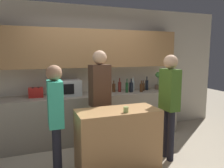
% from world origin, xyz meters
% --- Properties ---
extents(back_wall, '(6.40, 0.40, 2.70)m').
position_xyz_m(back_wall, '(0.00, 1.66, 1.54)').
color(back_wall, beige).
rests_on(back_wall, ground_plane).
extents(back_counter, '(3.60, 0.62, 0.92)m').
position_xyz_m(back_counter, '(0.00, 1.39, 0.46)').
color(back_counter, gray).
rests_on(back_counter, ground_plane).
extents(kitchen_island, '(1.22, 0.56, 0.91)m').
position_xyz_m(kitchen_island, '(0.03, 0.13, 0.46)').
color(kitchen_island, '#B27F4C').
rests_on(kitchen_island, ground_plane).
extents(microwave, '(0.52, 0.39, 0.30)m').
position_xyz_m(microwave, '(-0.51, 1.45, 1.07)').
color(microwave, '#B7BABC').
rests_on(microwave, back_counter).
extents(toaster, '(0.26, 0.16, 0.18)m').
position_xyz_m(toaster, '(-1.08, 1.45, 1.01)').
color(toaster, '#B21E19').
rests_on(toaster, back_counter).
extents(potted_plant, '(0.14, 0.14, 0.39)m').
position_xyz_m(potted_plant, '(1.53, 1.45, 1.12)').
color(potted_plant, brown).
rests_on(potted_plant, back_counter).
extents(bottle_0, '(0.07, 0.07, 0.24)m').
position_xyz_m(bottle_0, '(0.47, 1.47, 1.01)').
color(bottle_0, '#472814').
rests_on(bottle_0, back_counter).
extents(bottle_1, '(0.07, 0.07, 0.29)m').
position_xyz_m(bottle_1, '(0.59, 1.45, 1.03)').
color(bottle_1, maroon).
rests_on(bottle_1, back_counter).
extents(bottle_2, '(0.06, 0.06, 0.29)m').
position_xyz_m(bottle_2, '(0.71, 1.33, 1.03)').
color(bottle_2, '#194723').
rests_on(bottle_2, back_counter).
extents(bottle_3, '(0.08, 0.08, 0.28)m').
position_xyz_m(bottle_3, '(0.82, 1.35, 1.03)').
color(bottle_3, black).
rests_on(bottle_3, back_counter).
extents(bottle_4, '(0.06, 0.06, 0.29)m').
position_xyz_m(bottle_4, '(0.93, 1.49, 1.03)').
color(bottle_4, silver).
rests_on(bottle_4, back_counter).
extents(bottle_5, '(0.07, 0.07, 0.24)m').
position_xyz_m(bottle_5, '(1.03, 1.30, 1.01)').
color(bottle_5, '#472814').
rests_on(bottle_5, back_counter).
extents(bottle_6, '(0.07, 0.07, 0.22)m').
position_xyz_m(bottle_6, '(1.14, 1.43, 1.01)').
color(bottle_6, '#472814').
rests_on(bottle_6, back_counter).
extents(bottle_7, '(0.07, 0.07, 0.30)m').
position_xyz_m(bottle_7, '(1.25, 1.46, 1.04)').
color(bottle_7, black).
rests_on(bottle_7, back_counter).
extents(cup_0, '(0.07, 0.07, 0.08)m').
position_xyz_m(cup_0, '(0.08, -0.04, 0.95)').
color(cup_0, '#A4BB6B').
rests_on(cup_0, kitchen_island).
extents(person_left, '(0.21, 0.34, 1.59)m').
position_xyz_m(person_left, '(-0.86, 0.14, 0.94)').
color(person_left, black).
rests_on(person_left, ground_plane).
extents(person_center, '(0.22, 0.34, 1.71)m').
position_xyz_m(person_center, '(0.92, 0.13, 1.02)').
color(person_center, black).
rests_on(person_center, ground_plane).
extents(person_right, '(0.37, 0.25, 1.78)m').
position_xyz_m(person_right, '(-0.08, 0.67, 1.07)').
color(person_right, black).
rests_on(person_right, ground_plane).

